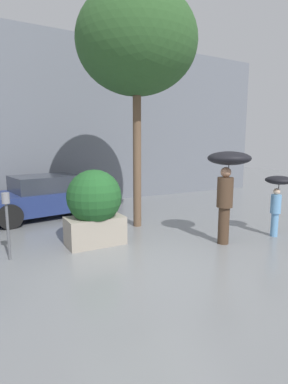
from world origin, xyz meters
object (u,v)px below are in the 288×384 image
at_px(planter_box, 94,205).
at_px(parked_car_near, 45,197).
at_px(street_tree, 137,43).
at_px(parking_meter, 7,212).
at_px(person_child, 278,191).
at_px(person_adult, 228,173).

bearing_deg(planter_box, parked_car_near, 97.36).
bearing_deg(street_tree, parking_meter, -163.28).
height_order(planter_box, person_child, planter_box).
distance_m(person_adult, parked_car_near, 5.50).
bearing_deg(parked_car_near, person_adult, -155.82).
bearing_deg(parking_meter, planter_box, 2.77).
bearing_deg(person_adult, parking_meter, 139.84).
distance_m(person_adult, person_child, 1.49).
height_order(street_tree, parking_meter, street_tree).
height_order(person_adult, parking_meter, person_adult).
height_order(person_child, parked_car_near, person_child).
bearing_deg(parked_car_near, parking_meter, 149.46).
bearing_deg(street_tree, parked_car_near, 128.77).
height_order(person_adult, person_child, person_adult).
xyz_separation_m(person_child, parked_car_near, (-4.39, 4.72, -0.51)).
distance_m(planter_box, person_adult, 2.94).
distance_m(person_child, parking_meter, 5.86).
bearing_deg(person_child, person_adult, 154.25).
height_order(person_child, street_tree, street_tree).
relative_size(planter_box, person_child, 1.14).
bearing_deg(person_adult, parked_car_near, 98.67).
relative_size(planter_box, person_adult, 0.81).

